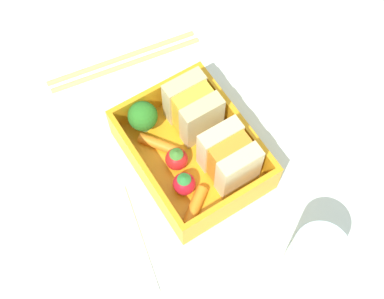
{
  "coord_description": "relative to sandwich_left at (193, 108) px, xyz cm",
  "views": [
    {
      "loc": [
        21.85,
        -13.83,
        56.79
      ],
      "look_at": [
        0.0,
        0.0,
        2.7
      ],
      "focal_mm": 50.0,
      "sensor_mm": 36.0,
      "label": 1
    }
  ],
  "objects": [
    {
      "name": "ground_plane",
      "position": [
        3.63,
        -2.43,
        -5.36
      ],
      "size": [
        120.0,
        120.0,
        2.0
      ],
      "primitive_type": "cube",
      "color": "silver"
    },
    {
      "name": "sandwich_center_left",
      "position": [
        7.25,
        0.0,
        0.0
      ],
      "size": [
        5.49,
        4.86,
        6.31
      ],
      "color": "beige",
      "rests_on": "bento_tray"
    },
    {
      "name": "drinking_glass",
      "position": [
        20.96,
        0.95,
        -0.26
      ],
      "size": [
        5.45,
        5.45,
        8.2
      ],
      "primitive_type": "cylinder",
      "color": "silver",
      "rests_on": "ground_plane"
    },
    {
      "name": "strawberry_left",
      "position": [
        3.69,
        -4.47,
        -1.74
      ],
      "size": [
        2.59,
        2.59,
        3.19
      ],
      "color": "red",
      "rests_on": "bento_tray"
    },
    {
      "name": "bento_rim",
      "position": [
        3.63,
        -2.43,
        -1.18
      ],
      "size": [
        16.3,
        12.6,
        3.94
      ],
      "color": "orange",
      "rests_on": "bento_tray"
    },
    {
      "name": "bento_tray",
      "position": [
        3.63,
        -2.43,
        -3.76
      ],
      "size": [
        16.3,
        12.6,
        1.2
      ],
      "primitive_type": "cube",
      "color": "orange",
      "rests_on": "ground_plane"
    },
    {
      "name": "broccoli_floret",
      "position": [
        -2.4,
        -5.23,
        -0.53
      ],
      "size": [
        3.44,
        3.44,
        4.47
      ],
      "color": "#83C067",
      "rests_on": "bento_tray"
    },
    {
      "name": "chopstick_pair",
      "position": [
        -12.65,
        -2.8,
        -4.01
      ],
      "size": [
        5.03,
        19.92,
        0.7
      ],
      "color": "tan",
      "rests_on": "ground_plane"
    },
    {
      "name": "folded_napkin",
      "position": [
        7.41,
        -17.49,
        -4.16
      ],
      "size": [
        14.58,
        13.47,
        0.4
      ],
      "primitive_type": "cube",
      "rotation": [
        0.0,
        0.0,
        -0.21
      ],
      "color": "white",
      "rests_on": "ground_plane"
    },
    {
      "name": "carrot_stick_far_left",
      "position": [
        9.23,
        -5.59,
        -2.5
      ],
      "size": [
        3.69,
        4.4,
        1.3
      ],
      "primitive_type": "cylinder",
      "rotation": [
        1.57,
        0.0,
        0.63
      ],
      "color": "orange",
      "rests_on": "bento_tray"
    },
    {
      "name": "strawberry_far_left",
      "position": [
        6.59,
        -5.32,
        -1.76
      ],
      "size": [
        2.56,
        2.56,
        3.16
      ],
      "color": "red",
      "rests_on": "bento_tray"
    },
    {
      "name": "carrot_stick_left",
      "position": [
        0.66,
        -5.06,
        -2.56
      ],
      "size": [
        4.65,
        3.75,
        1.19
      ],
      "primitive_type": "cylinder",
      "rotation": [
        1.57,
        0.0,
        2.18
      ],
      "color": "orange",
      "rests_on": "bento_tray"
    },
    {
      "name": "sandwich_left",
      "position": [
        0.0,
        0.0,
        0.0
      ],
      "size": [
        5.49,
        4.86,
        6.31
      ],
      "color": "#D1BE81",
      "rests_on": "bento_tray"
    }
  ]
}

